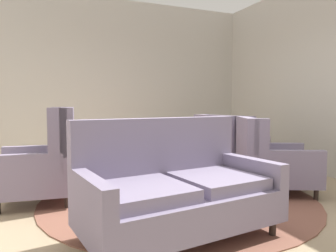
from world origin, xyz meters
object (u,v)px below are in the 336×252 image
armchair_near_sideboard (227,150)px  armchair_beside_settee (46,163)px  armchair_back_corner (270,161)px  settee (176,190)px  coffee_table (160,166)px  porcelain_vase (164,149)px  side_table (235,147)px

armchair_near_sideboard → armchair_beside_settee: 2.75m
armchair_back_corner → armchair_near_sideboard: same height
settee → armchair_near_sideboard: bearing=39.0°
settee → armchair_beside_settee: (-1.00, 1.47, 0.05)m
settee → armchair_beside_settee: 1.78m
coffee_table → armchair_back_corner: size_ratio=0.71×
armchair_back_corner → armchair_beside_settee: (-2.68, 0.67, 0.05)m
porcelain_vase → side_table: bearing=27.7°
armchair_back_corner → side_table: size_ratio=1.76×
coffee_table → porcelain_vase: bearing=-7.2°
armchair_back_corner → armchair_near_sideboard: 1.04m
coffee_table → side_table: (1.72, 0.88, 0.04)m
armchair_back_corner → armchair_beside_settee: 2.77m
armchair_near_sideboard → armchair_back_corner: bearing=166.0°
armchair_beside_settee → porcelain_vase: bearing=87.3°
porcelain_vase → settee: 1.31m
armchair_beside_settee → side_table: 3.13m
armchair_near_sideboard → side_table: armchair_near_sideboard is taller
coffee_table → armchair_back_corner: armchair_back_corner is taller
settee → armchair_near_sideboard: settee is taller
coffee_table → armchair_near_sideboard: armchair_near_sideboard is taller
porcelain_vase → side_table: size_ratio=0.45×
settee → porcelain_vase: bearing=65.0°
armchair_beside_settee → coffee_table: bearing=87.2°
settee → side_table: (2.06, 2.12, -0.00)m
settee → armchair_back_corner: (1.68, 0.80, 0.00)m
armchair_back_corner → armchair_beside_settee: size_ratio=1.07×
armchair_back_corner → armchair_near_sideboard: bearing=23.5°
coffee_table → armchair_back_corner: 1.41m
coffee_table → armchair_near_sideboard: bearing=23.3°
armchair_near_sideboard → side_table: 0.44m
coffee_table → porcelain_vase: size_ratio=2.78×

